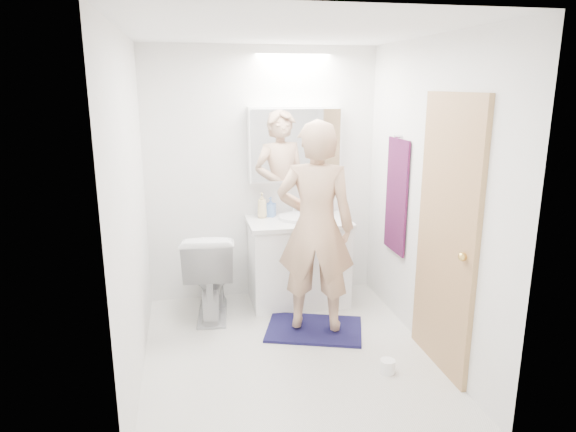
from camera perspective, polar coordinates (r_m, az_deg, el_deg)
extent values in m
plane|color=silver|center=(4.17, 0.01, -15.02)|extent=(2.50, 2.50, 0.00)
plane|color=white|center=(3.65, 0.01, 19.94)|extent=(2.50, 2.50, 0.00)
plane|color=white|center=(4.94, -2.87, 4.50)|extent=(2.50, 0.00, 2.50)
plane|color=white|center=(2.56, 5.57, -5.02)|extent=(2.50, 0.00, 2.50)
plane|color=white|center=(3.68, -17.04, 0.42)|extent=(0.00, 2.50, 2.50)
plane|color=white|center=(4.09, 15.32, 1.91)|extent=(0.00, 2.50, 2.50)
cube|color=white|center=(4.92, 1.16, -5.27)|extent=(0.90, 0.55, 0.78)
cube|color=white|center=(4.80, 1.19, -0.66)|extent=(0.95, 0.58, 0.04)
cylinder|color=white|center=(4.82, 1.11, -0.16)|extent=(0.36, 0.36, 0.03)
cylinder|color=white|center=(4.98, 0.64, 1.10)|extent=(0.02, 0.02, 0.16)
cube|color=white|center=(4.87, 0.74, 7.96)|extent=(0.88, 0.14, 0.70)
cube|color=silver|center=(4.80, 0.93, 7.86)|extent=(0.84, 0.01, 0.66)
imported|color=silver|center=(4.71, -8.65, -6.21)|extent=(0.52, 0.83, 0.81)
cube|color=#15133D|center=(4.51, 2.93, -12.43)|extent=(0.93, 0.78, 0.02)
imported|color=tan|center=(4.18, 3.08, -1.28)|extent=(0.73, 0.60, 1.74)
cube|color=tan|center=(3.82, 17.17, -2.16)|extent=(0.04, 0.80, 2.00)
sphere|color=gold|center=(3.57, 18.81, -4.31)|extent=(0.06, 0.06, 0.06)
cube|color=black|center=(4.58, 11.95, 2.16)|extent=(0.02, 0.42, 1.00)
cylinder|color=silver|center=(4.50, 12.14, 8.64)|extent=(0.07, 0.02, 0.02)
imported|color=beige|center=(4.85, -2.89, 1.20)|extent=(0.10, 0.10, 0.24)
imported|color=#5F89CD|center=(4.90, -1.94, 1.01)|extent=(0.11, 0.12, 0.19)
imported|color=#3A4AB0|center=(4.97, 2.65, 0.70)|extent=(0.12, 0.12, 0.10)
cylinder|color=white|center=(3.98, 11.00, -16.07)|extent=(0.11, 0.11, 0.10)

